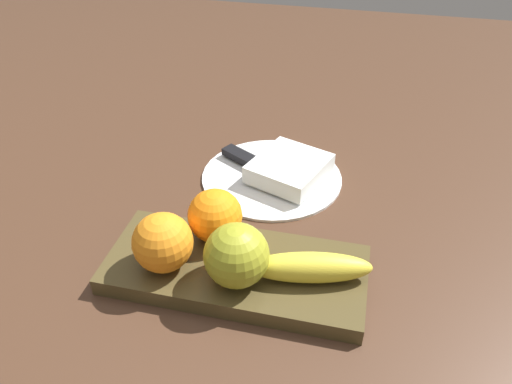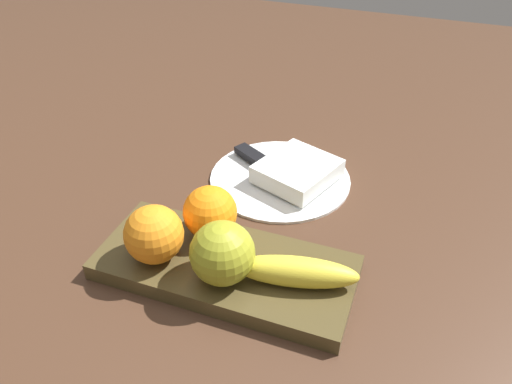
{
  "view_description": "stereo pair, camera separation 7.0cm",
  "coord_description": "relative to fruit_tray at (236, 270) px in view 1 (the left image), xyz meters",
  "views": [
    {
      "loc": [
        0.17,
        -0.43,
        0.47
      ],
      "look_at": [
        0.04,
        0.12,
        0.05
      ],
      "focal_mm": 34.8,
      "sensor_mm": 36.0,
      "label": 1
    },
    {
      "loc": [
        0.23,
        -0.41,
        0.47
      ],
      "look_at": [
        0.04,
        0.12,
        0.05
      ],
      "focal_mm": 34.8,
      "sensor_mm": 36.0,
      "label": 2
    }
  ],
  "objects": [
    {
      "name": "folded_napkin",
      "position": [
        0.03,
        0.23,
        0.01
      ],
      "size": [
        0.14,
        0.15,
        0.03
      ],
      "primitive_type": "cube",
      "rotation": [
        0.0,
        0.0,
        -0.35
      ],
      "color": "white",
      "rests_on": "dinner_plate"
    },
    {
      "name": "ground_plane",
      "position": [
        -0.04,
        -0.01,
        -0.01
      ],
      "size": [
        2.4,
        2.4,
        0.0
      ],
      "primitive_type": "plane",
      "color": "#462D1E"
    },
    {
      "name": "fruit_tray",
      "position": [
        0.0,
        0.0,
        0.0
      ],
      "size": [
        0.33,
        0.14,
        0.02
      ],
      "primitive_type": "cube",
      "color": "#4B3F22",
      "rests_on": "ground_plane"
    },
    {
      "name": "orange_near_apple",
      "position": [
        -0.09,
        -0.02,
        0.05
      ],
      "size": [
        0.08,
        0.08,
        0.08
      ],
      "primitive_type": "sphere",
      "color": "orange",
      "rests_on": "fruit_tray"
    },
    {
      "name": "orange_near_banana",
      "position": [
        -0.04,
        0.04,
        0.05
      ],
      "size": [
        0.07,
        0.07,
        0.07
      ],
      "primitive_type": "sphere",
      "color": "orange",
      "rests_on": "fruit_tray"
    },
    {
      "name": "knife",
      "position": [
        -0.04,
        0.25,
        0.0
      ],
      "size": [
        0.17,
        0.11,
        0.01
      ],
      "rotation": [
        0.0,
        0.0,
        -0.52
      ],
      "color": "silver",
      "rests_on": "dinner_plate"
    },
    {
      "name": "banana",
      "position": [
        0.09,
        -0.01,
        0.03
      ],
      "size": [
        0.16,
        0.07,
        0.04
      ],
      "primitive_type": "ellipsoid",
      "rotation": [
        0.0,
        0.0,
        3.36
      ],
      "color": "yellow",
      "rests_on": "fruit_tray"
    },
    {
      "name": "apple",
      "position": [
        0.01,
        -0.03,
        0.05
      ],
      "size": [
        0.08,
        0.08,
        0.08
      ],
      "primitive_type": "sphere",
      "color": "#979C25",
      "rests_on": "fruit_tray"
    },
    {
      "name": "dinner_plate",
      "position": [
        0.0,
        0.23,
        -0.01
      ],
      "size": [
        0.23,
        0.23,
        0.01
      ],
      "primitive_type": "cylinder",
      "color": "white",
      "rests_on": "ground_plane"
    }
  ]
}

